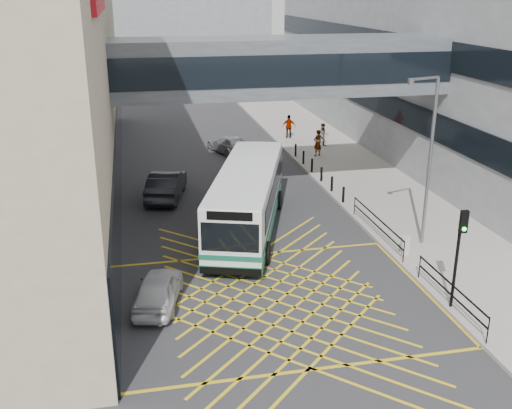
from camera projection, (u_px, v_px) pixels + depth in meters
ground at (277, 302)px, 23.17m from camera, size 120.00×120.00×0.00m
building_right at (505, 8)px, 46.52m from camera, size 24.09×44.00×20.00m
building_far at (149, 9)px, 74.97m from camera, size 28.00×16.00×18.00m
skybridge at (280, 66)px, 32.26m from camera, size 20.00×4.10×3.00m
pavement at (357, 175)px, 38.70m from camera, size 6.00×54.00×0.16m
box_junction at (277, 302)px, 23.17m from camera, size 12.00×9.00×0.01m
bus at (248, 198)px, 29.54m from camera, size 6.06×11.67×3.20m
car_white at (158, 289)px, 22.75m from camera, size 2.60×4.42×1.32m
car_dark at (166, 185)px, 34.42m from camera, size 3.16×5.48×1.61m
car_silver at (229, 144)px, 44.06m from camera, size 3.26×4.77×1.37m
traffic_light at (460, 245)px, 21.57m from camera, size 0.29×0.46×3.92m
street_lamp at (428, 152)px, 26.60m from camera, size 1.74×0.72×7.76m
litter_bin at (406, 245)px, 26.91m from camera, size 0.47×0.47×0.82m
kerb_railings at (406, 249)px, 25.70m from camera, size 0.05×12.54×1.00m
bollards at (317, 170)px, 37.99m from camera, size 0.14×10.14×0.90m
pedestrian_a at (318, 143)px, 42.56m from camera, size 0.90×0.80×1.88m
pedestrian_b at (323, 135)px, 45.26m from camera, size 0.87×0.54×1.72m
pedestrian_c at (289, 127)px, 47.70m from camera, size 1.16×0.70×1.84m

